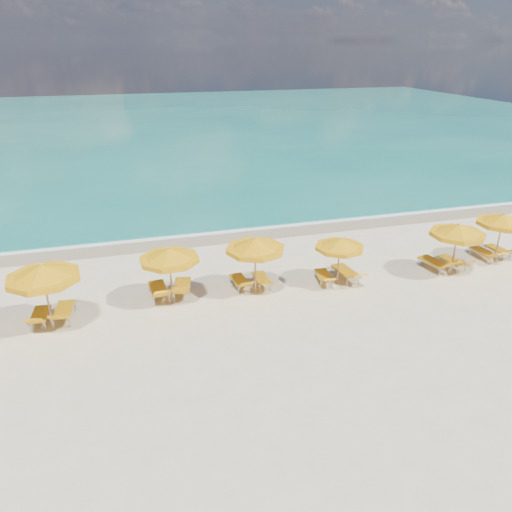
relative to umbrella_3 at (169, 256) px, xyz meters
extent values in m
plane|color=beige|center=(3.75, -0.60, -2.04)|extent=(120.00, 120.00, 0.00)
cube|color=#136D60|center=(3.75, 47.40, -2.04)|extent=(120.00, 80.00, 0.30)
cube|color=tan|center=(3.75, 6.80, -2.04)|extent=(120.00, 2.60, 0.01)
cube|color=white|center=(3.75, 7.60, -2.04)|extent=(120.00, 1.20, 0.03)
cube|color=white|center=(-2.25, 16.40, -2.04)|extent=(14.00, 0.36, 0.05)
cube|color=white|center=(11.75, 23.40, -2.04)|extent=(18.00, 0.30, 0.05)
cylinder|color=tan|center=(-4.46, -0.80, -0.79)|extent=(0.08, 0.08, 2.50)
cone|color=#EA9E0B|center=(-4.46, -0.80, 0.27)|extent=(3.20, 3.20, 0.50)
cylinder|color=#EA9E0B|center=(-4.46, -0.80, 0.02)|extent=(3.23, 3.23, 0.20)
sphere|color=tan|center=(-4.46, -0.80, 0.52)|extent=(0.11, 0.11, 0.11)
cylinder|color=tan|center=(0.00, 0.00, -0.89)|extent=(0.07, 0.07, 2.29)
cone|color=#EA9E0B|center=(0.00, 0.00, 0.07)|extent=(3.11, 3.11, 0.46)
cylinder|color=#EA9E0B|center=(0.00, 0.00, -0.16)|extent=(3.14, 3.14, 0.18)
sphere|color=tan|center=(0.00, 0.00, 0.30)|extent=(0.10, 0.10, 0.10)
cylinder|color=tan|center=(3.44, -0.09, -0.86)|extent=(0.07, 0.07, 2.36)
cone|color=#EA9E0B|center=(3.44, -0.09, 0.13)|extent=(2.49, 2.49, 0.47)
cylinder|color=#EA9E0B|center=(3.44, -0.09, -0.10)|extent=(2.51, 2.51, 0.19)
sphere|color=tan|center=(3.44, -0.09, 0.37)|extent=(0.10, 0.10, 0.10)
cylinder|color=tan|center=(7.08, -0.25, -1.02)|extent=(0.06, 0.06, 2.03)
cone|color=#EA9E0B|center=(7.08, -0.25, -0.17)|extent=(2.39, 2.39, 0.41)
cylinder|color=#EA9E0B|center=(7.08, -0.25, -0.37)|extent=(2.41, 2.41, 0.16)
sphere|color=tan|center=(7.08, -0.25, 0.04)|extent=(0.09, 0.09, 0.09)
cylinder|color=tan|center=(12.39, -0.84, -0.87)|extent=(0.07, 0.07, 2.33)
cone|color=#EA9E0B|center=(12.39, -0.84, 0.11)|extent=(3.14, 3.14, 0.47)
cylinder|color=#EA9E0B|center=(12.39, -0.84, -0.12)|extent=(3.17, 3.17, 0.19)
sphere|color=tan|center=(12.39, -0.84, 0.34)|extent=(0.10, 0.10, 0.10)
cylinder|color=tan|center=(15.37, -0.08, -0.90)|extent=(0.07, 0.07, 2.28)
cone|color=#EA9E0B|center=(15.37, -0.08, 0.06)|extent=(3.07, 3.07, 0.46)
cylinder|color=#EA9E0B|center=(15.37, -0.08, -0.16)|extent=(3.09, 3.09, 0.18)
sphere|color=tan|center=(15.37, -0.08, 0.30)|extent=(0.10, 0.10, 0.10)
cube|color=#EAA40E|center=(-4.90, -0.23, -1.67)|extent=(0.67, 1.31, 0.08)
cube|color=#EAA40E|center=(-4.97, -1.08, -1.48)|extent=(0.60, 0.55, 0.45)
cube|color=#EAA40E|center=(-4.07, -0.15, -1.64)|extent=(0.75, 1.42, 0.08)
cube|color=#EAA40E|center=(-4.17, -1.09, -1.45)|extent=(0.67, 0.63, 0.44)
cube|color=#EAA40E|center=(-0.48, 0.59, -1.63)|extent=(0.72, 1.46, 0.09)
cube|color=#EAA40E|center=(-0.42, -0.37, -1.41)|extent=(0.67, 0.61, 0.50)
cube|color=#EAA40E|center=(0.50, 0.59, -1.63)|extent=(0.90, 1.51, 0.09)
cube|color=#EAA40E|center=(0.31, -0.33, -1.39)|extent=(0.73, 0.65, 0.53)
cube|color=#EAA40E|center=(2.92, 0.54, -1.68)|extent=(0.63, 1.26, 0.08)
cube|color=#EAA40E|center=(2.98, -0.30, -1.51)|extent=(0.58, 0.55, 0.40)
cube|color=#EAA40E|center=(3.87, 0.50, -1.69)|extent=(0.56, 1.22, 0.07)
cube|color=#EAA40E|center=(3.85, -0.36, -1.57)|extent=(0.55, 0.56, 0.30)
cube|color=#EAA40E|center=(6.54, 0.04, -1.70)|extent=(0.70, 1.24, 0.07)
cube|color=#EAA40E|center=(6.42, -0.77, -1.56)|extent=(0.60, 0.59, 0.34)
cube|color=#EAA40E|center=(7.56, 0.05, -1.64)|extent=(0.75, 1.45, 0.09)
cube|color=#EAA40E|center=(7.65, -0.93, -1.47)|extent=(0.68, 0.67, 0.40)
cube|color=#EAA40E|center=(11.87, -0.18, -1.63)|extent=(0.90, 1.50, 0.09)
cube|color=#EAA40E|center=(12.06, -1.10, -1.40)|extent=(0.72, 0.66, 0.51)
cube|color=#EAA40E|center=(12.84, -0.17, -1.68)|extent=(0.71, 1.30, 0.08)
cube|color=#EAA40E|center=(12.95, -1.03, -1.51)|extent=(0.62, 0.59, 0.39)
cube|color=#EAA40E|center=(14.92, 0.23, -1.67)|extent=(0.66, 1.31, 0.08)
cube|color=#EAA40E|center=(14.98, -0.64, -1.49)|extent=(0.60, 0.57, 0.42)
cube|color=#EAA40E|center=(15.88, 0.42, -1.70)|extent=(0.64, 1.22, 0.07)
cube|color=#EAA40E|center=(15.96, -0.38, -1.52)|extent=(0.57, 0.53, 0.40)
camera|label=1|loc=(-1.68, -17.90, 7.61)|focal=35.00mm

